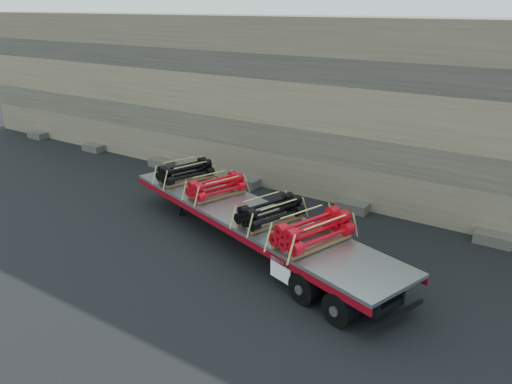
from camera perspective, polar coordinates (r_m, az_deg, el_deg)
ground at (r=16.62m, az=-1.97°, el=-5.89°), size 120.00×120.00×0.00m
rock_wall at (r=20.86m, az=8.53°, el=9.59°), size 44.00×3.00×7.00m
trailer at (r=16.20m, az=-0.49°, el=-4.36°), size 11.64×5.60×1.15m
bundle_front at (r=19.01m, az=-8.08°, el=2.29°), size 1.55×2.19×0.70m
bundle_midfront at (r=17.35m, az=-4.57°, el=0.59°), size 1.50×2.13×0.68m
bundle_midrear at (r=15.18m, az=1.61°, el=-2.31°), size 1.56×2.21×0.71m
bundle_rear at (r=13.93m, az=6.52°, el=-4.45°), size 1.76×2.49×0.80m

